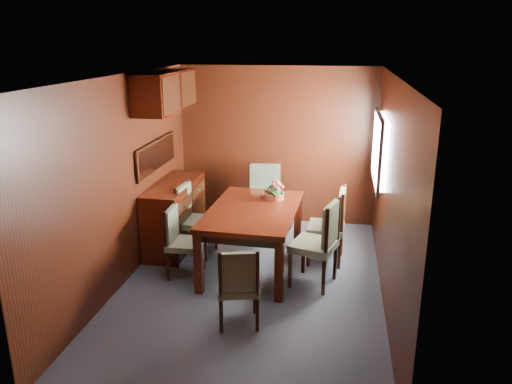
% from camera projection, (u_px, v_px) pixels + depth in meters
% --- Properties ---
extents(ground, '(4.50, 4.50, 0.00)m').
position_uv_depth(ground, '(251.00, 285.00, 5.87)').
color(ground, '#39414D').
rests_on(ground, ground).
extents(room_shell, '(3.06, 4.52, 2.41)m').
position_uv_depth(room_shell, '(247.00, 143.00, 5.72)').
color(room_shell, black).
rests_on(room_shell, ground).
extents(sideboard, '(0.48, 1.40, 0.90)m').
position_uv_depth(sideboard, '(175.00, 215.00, 6.88)').
color(sideboard, '#340F06').
rests_on(sideboard, ground).
extents(dining_table, '(1.12, 1.73, 0.79)m').
position_uv_depth(dining_table, '(253.00, 217.00, 6.13)').
color(dining_table, '#340F06').
rests_on(dining_table, ground).
extents(chair_left_near, '(0.40, 0.42, 0.88)m').
position_uv_depth(chair_left_near, '(180.00, 238.00, 5.99)').
color(chair_left_near, black).
rests_on(chair_left_near, ground).
extents(chair_left_far, '(0.48, 0.50, 0.97)m').
position_uv_depth(chair_left_far, '(191.00, 216.00, 6.59)').
color(chair_left_far, black).
rests_on(chair_left_far, ground).
extents(chair_right_near, '(0.59, 0.60, 1.04)m').
position_uv_depth(chair_right_near, '(321.00, 239.00, 5.72)').
color(chair_right_near, black).
rests_on(chair_right_near, ground).
extents(chair_right_far, '(0.47, 0.49, 0.99)m').
position_uv_depth(chair_right_far, '(332.00, 222.00, 6.34)').
color(chair_right_far, black).
rests_on(chair_right_far, ground).
extents(chair_head, '(0.49, 0.48, 0.86)m').
position_uv_depth(chair_head, '(239.00, 283.00, 4.90)').
color(chair_head, black).
rests_on(chair_head, ground).
extents(chair_foot, '(0.56, 0.54, 1.04)m').
position_uv_depth(chair_foot, '(265.00, 195.00, 7.33)').
color(chair_foot, black).
rests_on(chair_foot, ground).
extents(flower_centerpiece, '(0.27, 0.27, 0.27)m').
position_uv_depth(flower_centerpiece, '(274.00, 189.00, 6.41)').
color(flower_centerpiece, '#BF553A').
rests_on(flower_centerpiece, dining_table).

